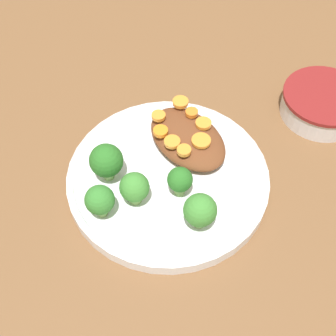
# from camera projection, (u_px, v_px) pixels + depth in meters

# --- Properties ---
(ground_plane) EXTENTS (4.00, 4.00, 0.00)m
(ground_plane) POSITION_uv_depth(u_px,v_px,m) (168.00, 182.00, 0.68)
(ground_plane) COLOR brown
(plate) EXTENTS (0.29, 0.29, 0.02)m
(plate) POSITION_uv_depth(u_px,v_px,m) (168.00, 177.00, 0.67)
(plate) COLOR white
(plate) RESTS_ON ground_plane
(dip_bowl) EXTENTS (0.13, 0.13, 0.04)m
(dip_bowl) POSITION_uv_depth(u_px,v_px,m) (323.00, 102.00, 0.75)
(dip_bowl) COLOR silver
(dip_bowl) RESTS_ON ground_plane
(stew_mound) EXTENTS (0.14, 0.09, 0.03)m
(stew_mound) POSITION_uv_depth(u_px,v_px,m) (188.00, 138.00, 0.69)
(stew_mound) COLOR brown
(stew_mound) RESTS_ON plate
(broccoli_floret_0) EXTENTS (0.04, 0.04, 0.06)m
(broccoli_floret_0) POSITION_uv_depth(u_px,v_px,m) (200.00, 211.00, 0.59)
(broccoli_floret_0) COLOR #7FA85B
(broccoli_floret_0) RESTS_ON plate
(broccoli_floret_1) EXTENTS (0.05, 0.05, 0.06)m
(broccoli_floret_1) POSITION_uv_depth(u_px,v_px,m) (106.00, 161.00, 0.63)
(broccoli_floret_1) COLOR #7FA85B
(broccoli_floret_1) RESTS_ON plate
(broccoli_floret_2) EXTENTS (0.04, 0.04, 0.05)m
(broccoli_floret_2) POSITION_uv_depth(u_px,v_px,m) (134.00, 188.00, 0.61)
(broccoli_floret_2) COLOR #759E51
(broccoli_floret_2) RESTS_ON plate
(broccoli_floret_3) EXTENTS (0.03, 0.03, 0.05)m
(broccoli_floret_3) POSITION_uv_depth(u_px,v_px,m) (180.00, 180.00, 0.62)
(broccoli_floret_3) COLOR #759E51
(broccoli_floret_3) RESTS_ON plate
(broccoli_floret_4) EXTENTS (0.04, 0.04, 0.05)m
(broccoli_floret_4) POSITION_uv_depth(u_px,v_px,m) (101.00, 202.00, 0.60)
(broccoli_floret_4) COLOR #759E51
(broccoli_floret_4) RESTS_ON plate
(carrot_slice_0) EXTENTS (0.02, 0.02, 0.01)m
(carrot_slice_0) POSITION_uv_depth(u_px,v_px,m) (161.00, 131.00, 0.67)
(carrot_slice_0) COLOR orange
(carrot_slice_0) RESTS_ON stew_mound
(carrot_slice_1) EXTENTS (0.02, 0.02, 0.01)m
(carrot_slice_1) POSITION_uv_depth(u_px,v_px,m) (159.00, 116.00, 0.69)
(carrot_slice_1) COLOR orange
(carrot_slice_1) RESTS_ON stew_mound
(carrot_slice_2) EXTENTS (0.03, 0.03, 0.00)m
(carrot_slice_2) POSITION_uv_depth(u_px,v_px,m) (200.00, 140.00, 0.66)
(carrot_slice_2) COLOR orange
(carrot_slice_2) RESTS_ON stew_mound
(carrot_slice_3) EXTENTS (0.02, 0.02, 0.01)m
(carrot_slice_3) POSITION_uv_depth(u_px,v_px,m) (192.00, 113.00, 0.69)
(carrot_slice_3) COLOR orange
(carrot_slice_3) RESTS_ON stew_mound
(carrot_slice_4) EXTENTS (0.02, 0.02, 0.01)m
(carrot_slice_4) POSITION_uv_depth(u_px,v_px,m) (203.00, 123.00, 0.68)
(carrot_slice_4) COLOR orange
(carrot_slice_4) RESTS_ON stew_mound
(carrot_slice_5) EXTENTS (0.02, 0.02, 0.01)m
(carrot_slice_5) POSITION_uv_depth(u_px,v_px,m) (180.00, 102.00, 0.70)
(carrot_slice_5) COLOR orange
(carrot_slice_5) RESTS_ON stew_mound
(carrot_slice_6) EXTENTS (0.02, 0.02, 0.01)m
(carrot_slice_6) POSITION_uv_depth(u_px,v_px,m) (185.00, 151.00, 0.65)
(carrot_slice_6) COLOR orange
(carrot_slice_6) RESTS_ON stew_mound
(carrot_slice_7) EXTENTS (0.02, 0.02, 0.01)m
(carrot_slice_7) POSITION_uv_depth(u_px,v_px,m) (172.00, 142.00, 0.66)
(carrot_slice_7) COLOR orange
(carrot_slice_7) RESTS_ON stew_mound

